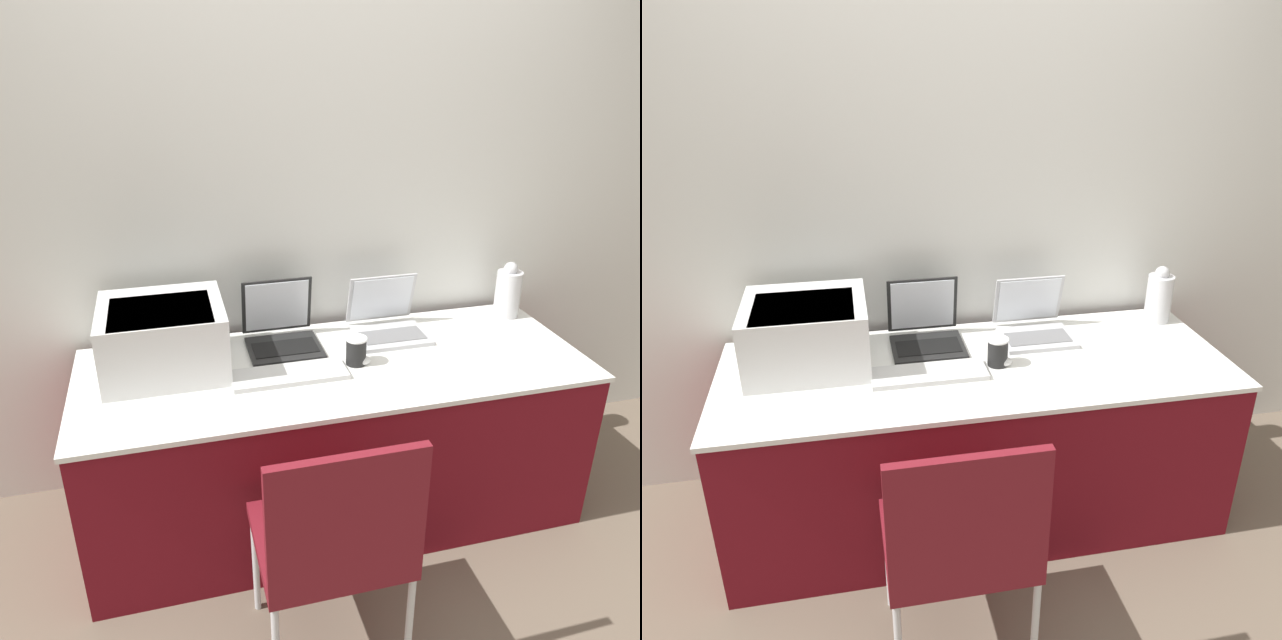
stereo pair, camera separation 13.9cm
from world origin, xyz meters
The scene contains 11 objects.
ground_plane centered at (0.00, 0.00, 0.00)m, with size 14.00×14.00×0.00m, color #6B5B4C.
wall_back centered at (0.00, 0.83, 1.30)m, with size 8.00×0.05×2.60m.
table centered at (0.00, 0.37, 0.36)m, with size 2.03×0.77×0.73m.
printer centered at (-0.65, 0.50, 0.87)m, with size 0.47×0.43×0.27m.
laptop_left centered at (-0.17, 0.59, 0.78)m, with size 0.30×0.30×0.27m.
laptop_right centered at (0.30, 0.58, 0.78)m, with size 0.31×0.30×0.24m.
external_keyboard centered at (-0.20, 0.31, 0.74)m, with size 0.44×0.16×0.02m.
coffee_cup centered at (0.08, 0.35, 0.78)m, with size 0.09×0.09×0.11m.
mouse centered at (0.11, 0.33, 0.74)m, with size 0.06×0.04×0.04m.
metal_pitcher centered at (0.90, 0.63, 0.84)m, with size 0.12×0.12×0.26m.
chair centered at (-0.20, -0.36, 0.54)m, with size 0.46×0.42×0.92m.
Camera 1 is at (-0.61, -1.74, 1.92)m, focal length 35.00 mm.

